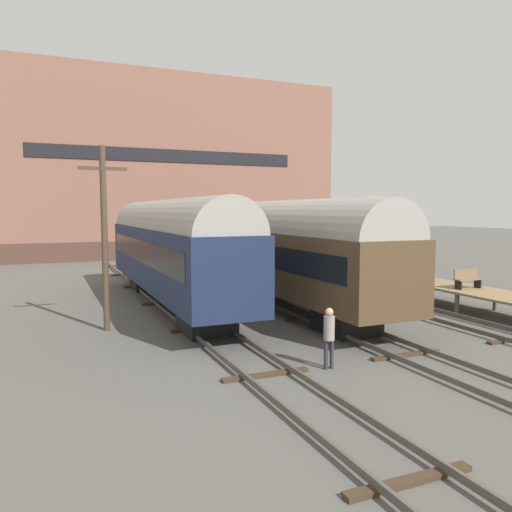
{
  "coord_description": "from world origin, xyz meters",
  "views": [
    {
      "loc": [
        -10.52,
        -15.45,
        4.66
      ],
      "look_at": [
        0.0,
        9.23,
        2.2
      ],
      "focal_mm": 35.0,
      "sensor_mm": 36.0,
      "label": 1
    }
  ],
  "objects_px": {
    "person_worker": "(329,332)",
    "train_car_brown": "(282,247)",
    "bench": "(467,278)",
    "train_car_green": "(301,235)",
    "train_car_navy": "(170,246)",
    "utility_pole": "(104,235)"
  },
  "relations": [
    {
      "from": "bench",
      "to": "person_worker",
      "type": "xyz_separation_m",
      "value": [
        -10.47,
        -4.95,
        -0.42
      ]
    },
    {
      "from": "bench",
      "to": "train_car_green",
      "type": "bearing_deg",
      "value": 102.9
    },
    {
      "from": "train_car_green",
      "to": "train_car_navy",
      "type": "bearing_deg",
      "value": -153.13
    },
    {
      "from": "train_car_navy",
      "to": "person_worker",
      "type": "relative_size",
      "value": 9.72
    },
    {
      "from": "bench",
      "to": "utility_pole",
      "type": "relative_size",
      "value": 0.2
    },
    {
      "from": "train_car_green",
      "to": "train_car_brown",
      "type": "distance_m",
      "value": 8.74
    },
    {
      "from": "bench",
      "to": "train_car_navy",
      "type": "bearing_deg",
      "value": 152.55
    },
    {
      "from": "person_worker",
      "to": "train_car_navy",
      "type": "bearing_deg",
      "value": 99.88
    },
    {
      "from": "person_worker",
      "to": "utility_pole",
      "type": "relative_size",
      "value": 0.26
    },
    {
      "from": "train_car_navy",
      "to": "bench",
      "type": "bearing_deg",
      "value": -27.45
    },
    {
      "from": "train_car_green",
      "to": "train_car_brown",
      "type": "xyz_separation_m",
      "value": [
        -4.92,
        -7.22,
        -0.15
      ]
    },
    {
      "from": "train_car_brown",
      "to": "utility_pole",
      "type": "relative_size",
      "value": 2.43
    },
    {
      "from": "train_car_brown",
      "to": "person_worker",
      "type": "relative_size",
      "value": 9.47
    },
    {
      "from": "train_car_brown",
      "to": "bench",
      "type": "bearing_deg",
      "value": -29.32
    },
    {
      "from": "bench",
      "to": "person_worker",
      "type": "bearing_deg",
      "value": -154.71
    },
    {
      "from": "train_car_green",
      "to": "person_worker",
      "type": "relative_size",
      "value": 9.14
    },
    {
      "from": "person_worker",
      "to": "train_car_brown",
      "type": "bearing_deg",
      "value": 72.31
    },
    {
      "from": "train_car_navy",
      "to": "train_car_brown",
      "type": "height_order",
      "value": "train_car_navy"
    },
    {
      "from": "person_worker",
      "to": "bench",
      "type": "bearing_deg",
      "value": 25.29
    },
    {
      "from": "train_car_brown",
      "to": "train_car_navy",
      "type": "bearing_deg",
      "value": 155.56
    },
    {
      "from": "train_car_green",
      "to": "utility_pole",
      "type": "relative_size",
      "value": 2.35
    },
    {
      "from": "bench",
      "to": "utility_pole",
      "type": "bearing_deg",
      "value": 171.0
    }
  ]
}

